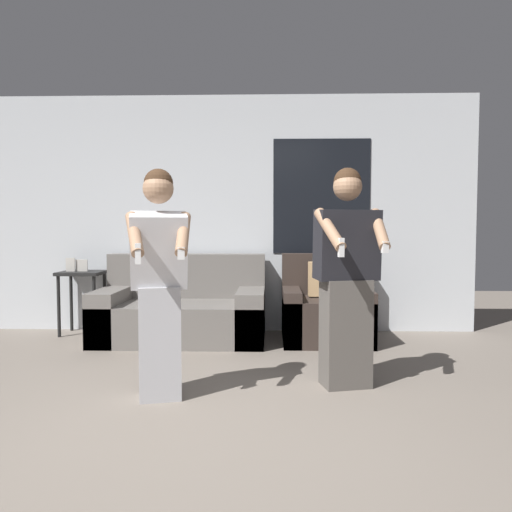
# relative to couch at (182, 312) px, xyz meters

# --- Properties ---
(ground_plane) EXTENTS (14.00, 14.00, 0.00)m
(ground_plane) POSITION_rel_couch_xyz_m (0.50, -2.80, -0.29)
(ground_plane) COLOR slate
(wall_back) EXTENTS (5.56, 0.07, 2.70)m
(wall_back) POSITION_rel_couch_xyz_m (0.52, 0.50, 1.06)
(wall_back) COLOR silver
(wall_back) RESTS_ON ground_plane
(couch) EXTENTS (1.75, 0.96, 0.90)m
(couch) POSITION_rel_couch_xyz_m (0.00, 0.00, 0.00)
(couch) COLOR slate
(couch) RESTS_ON ground_plane
(armchair) EXTENTS (0.90, 0.85, 0.91)m
(armchair) POSITION_rel_couch_xyz_m (1.52, -0.02, 0.02)
(armchair) COLOR #332823
(armchair) RESTS_ON ground_plane
(side_table) EXTENTS (0.47, 0.42, 0.86)m
(side_table) POSITION_rel_couch_xyz_m (-1.17, 0.23, 0.29)
(side_table) COLOR black
(side_table) RESTS_ON ground_plane
(person_left) EXTENTS (0.46, 0.56, 1.59)m
(person_left) POSITION_rel_couch_xyz_m (0.17, -1.86, 0.52)
(person_left) COLOR #B2B2B7
(person_left) RESTS_ON ground_plane
(person_right) EXTENTS (0.52, 0.54, 1.64)m
(person_right) POSITION_rel_couch_xyz_m (1.51, -1.55, 0.52)
(person_right) COLOR #56514C
(person_right) RESTS_ON ground_plane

